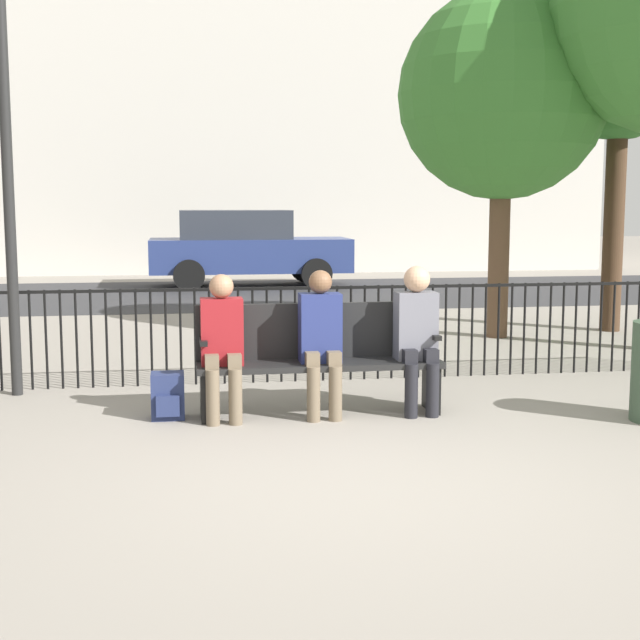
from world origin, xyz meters
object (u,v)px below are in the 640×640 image
object	(u,v)px
seated_person_0	(222,340)
tree_0	(620,74)
lamp_post	(4,103)
backpack	(168,396)
seated_person_1	(321,336)
tree_2	(503,96)
seated_person_2	(417,331)
parked_car_0	(246,247)
park_bench	(318,354)

from	to	relation	value
seated_person_0	tree_0	bearing A→B (deg)	37.90
lamp_post	backpack	bearing A→B (deg)	-39.59
seated_person_1	backpack	xyz separation A→B (m)	(-1.26, 0.12, -0.49)
tree_0	tree_2	bearing A→B (deg)	-169.53
seated_person_2	lamp_post	world-z (taller)	lamp_post
backpack	parked_car_0	bearing A→B (deg)	82.59
tree_2	lamp_post	world-z (taller)	tree_2
seated_person_2	tree_0	distance (m)	6.49
seated_person_2	backpack	bearing A→B (deg)	176.84
tree_0	lamp_post	xyz separation A→B (m)	(-7.41, -3.07, -0.83)
tree_2	parked_car_0	bearing A→B (deg)	109.37
park_bench	seated_person_0	size ratio (longest dim) A/B	1.71
tree_2	parked_car_0	world-z (taller)	tree_2
backpack	seated_person_1	bearing A→B (deg)	-5.27
seated_person_0	seated_person_1	xyz separation A→B (m)	(0.81, 0.00, 0.01)
seated_person_0	tree_0	world-z (taller)	tree_0
seated_person_0	parked_car_0	size ratio (longest dim) A/B	0.28
backpack	tree_0	size ratio (longest dim) A/B	0.08
park_bench	lamp_post	xyz separation A→B (m)	(-2.64, 1.13, 2.14)
seated_person_0	tree_2	distance (m)	6.06
backpack	parked_car_0	distance (m)	11.80
seated_person_0	backpack	distance (m)	0.66
seated_person_1	parked_car_0	size ratio (longest dim) A/B	0.29
lamp_post	seated_person_2	bearing A→B (deg)	-20.05
seated_person_2	parked_car_0	world-z (taller)	parked_car_0
park_bench	tree_2	world-z (taller)	tree_2
seated_person_2	tree_2	bearing A→B (deg)	61.38
lamp_post	parked_car_0	distance (m)	11.08
park_bench	seated_person_1	size ratio (longest dim) A/B	1.68
seated_person_2	lamp_post	xyz separation A→B (m)	(-3.46, 1.26, 1.94)
seated_person_2	tree_0	xyz separation A→B (m)	(3.95, 4.34, 2.78)
parked_car_0	park_bench	bearing A→B (deg)	-91.30
seated_person_1	tree_2	world-z (taller)	tree_2
seated_person_0	backpack	size ratio (longest dim) A/B	3.14
parked_car_0	backpack	bearing A→B (deg)	-97.41
seated_person_2	backpack	xyz separation A→B (m)	(-2.07, 0.11, -0.51)
park_bench	seated_person_0	world-z (taller)	seated_person_0
seated_person_2	tree_0	bearing A→B (deg)	47.68
park_bench	seated_person_0	distance (m)	0.84
backpack	tree_0	bearing A→B (deg)	35.05
tree_0	park_bench	bearing A→B (deg)	-138.55
seated_person_2	parked_car_0	xyz separation A→B (m)	(-0.55, 11.80, 0.14)
seated_person_1	lamp_post	xyz separation A→B (m)	(-2.64, 1.26, 1.97)
park_bench	seated_person_2	xyz separation A→B (m)	(0.82, -0.13, 0.20)
seated_person_1	lamp_post	size ratio (longest dim) A/B	0.30
tree_0	seated_person_0	bearing A→B (deg)	-142.10
seated_person_1	lamp_post	distance (m)	3.53
seated_person_1	parked_car_0	world-z (taller)	parked_car_0
backpack	lamp_post	bearing A→B (deg)	140.41
seated_person_1	backpack	bearing A→B (deg)	174.73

